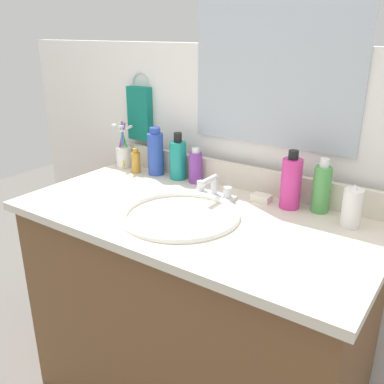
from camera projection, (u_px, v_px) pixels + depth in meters
The scene contains 18 objects.
vanity_cabinet at pixel (193, 319), 1.51m from camera, with size 1.12×0.54×0.77m, color brown.
countertop at pixel (194, 217), 1.36m from camera, with size 1.17×0.59×0.03m, color beige.
backsplash at pixel (237, 176), 1.56m from camera, with size 1.17×0.02×0.09m, color beige.
back_wall at pixel (243, 218), 1.68m from camera, with size 2.27×0.04×1.30m, color white.
mirror_panel at pixel (275, 62), 1.39m from camera, with size 0.60×0.01×0.56m, color #B2BCC6.
towel_ring at pixel (142, 84), 1.74m from camera, with size 0.10×0.10×0.01m, color silver.
hand_towel at pixel (140, 114), 1.77m from camera, with size 0.11×0.04×0.22m, color #147260.
sink_basin at pixel (180, 225), 1.34m from camera, with size 0.38×0.38×0.11m.
faucet at pixel (213, 190), 1.47m from camera, with size 0.16×0.10×0.08m.
bottle_oil_amber at pixel (136, 162), 1.73m from camera, with size 0.04×0.04×0.10m.
bottle_lotion_white at pixel (352, 208), 1.24m from camera, with size 0.06×0.06×0.13m.
bottle_shampoo_blue at pixel (156, 153), 1.69m from camera, with size 0.06×0.06×0.19m.
bottle_toner_green at pixel (322, 188), 1.34m from camera, with size 0.06×0.06×0.18m.
bottle_mouthwash_teal at pixel (178, 159), 1.64m from camera, with size 0.07×0.07×0.18m.
bottle_cream_purple at pixel (196, 167), 1.60m from camera, with size 0.05×0.05×0.14m.
bottle_soap_pink at pixel (291, 183), 1.37m from camera, with size 0.07×0.07×0.19m.
cup_white_ceramic at pixel (124, 154), 1.79m from camera, with size 0.07×0.08×0.20m.
soap_bar at pixel (261, 198), 1.44m from camera, with size 0.06×0.04×0.02m, color white.
Camera 1 is at (0.71, -1.02, 1.35)m, focal length 39.72 mm.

